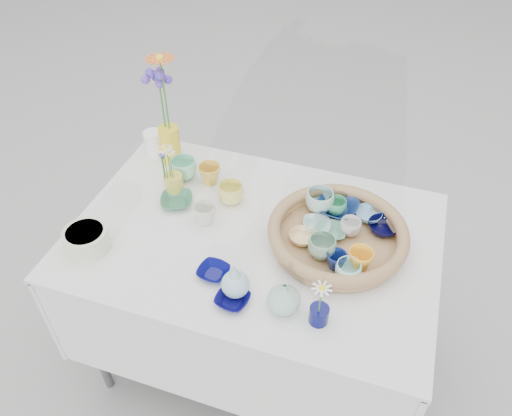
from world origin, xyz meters
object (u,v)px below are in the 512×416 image
(display_table, at_px, (255,353))
(bud_vase_seafoam, at_px, (284,297))
(tall_vase_yellow, at_px, (170,145))
(wicker_tray, at_px, (338,235))

(display_table, bearing_deg, bud_vase_seafoam, -55.58)
(display_table, xyz_separation_m, bud_vase_seafoam, (0.18, -0.27, 0.82))
(tall_vase_yellow, bearing_deg, bud_vase_seafoam, -41.48)
(wicker_tray, height_order, tall_vase_yellow, tall_vase_yellow)
(bud_vase_seafoam, distance_m, tall_vase_yellow, 0.85)
(bud_vase_seafoam, xyz_separation_m, tall_vase_yellow, (-0.64, 0.56, 0.02))
(bud_vase_seafoam, bearing_deg, tall_vase_yellow, 138.52)
(display_table, height_order, bud_vase_seafoam, bud_vase_seafoam)
(display_table, distance_m, tall_vase_yellow, 1.00)
(display_table, relative_size, wicker_tray, 2.66)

